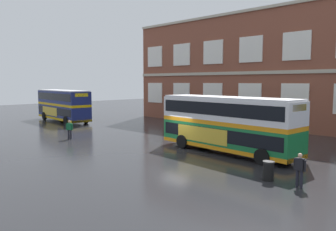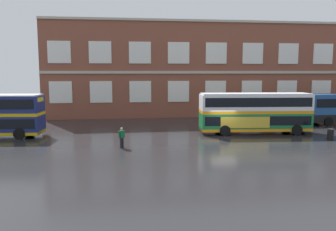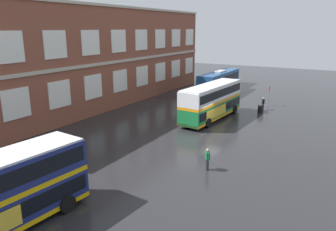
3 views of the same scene
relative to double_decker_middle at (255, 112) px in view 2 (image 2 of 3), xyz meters
The scene contains 5 objects.
ground_plane 4.28m from the double_decker_middle, 167.20° to the left, with size 120.00×120.00×0.00m, color #232326.
brick_terminal_building 17.34m from the double_decker_middle, 92.23° to the left, with size 46.18×8.19×13.09m.
double_decker_middle is the anchor object (origin of this frame).
waiting_passenger 14.33m from the double_decker_middle, 158.76° to the right, with size 0.54×0.50×1.70m.
station_litter_bin 7.21m from the double_decker_middle, 37.25° to the right, with size 0.60×0.60×1.03m.
Camera 2 is at (-9.46, -31.91, 6.19)m, focal length 36.85 mm.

